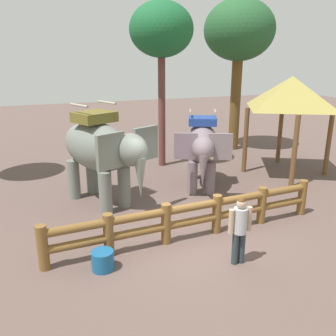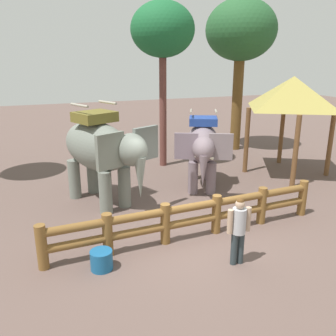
# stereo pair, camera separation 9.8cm
# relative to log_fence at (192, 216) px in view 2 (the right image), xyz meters

# --- Properties ---
(ground_plane) EXTENTS (60.00, 60.00, 0.00)m
(ground_plane) POSITION_rel_log_fence_xyz_m (0.00, 0.10, -0.60)
(ground_plane) COLOR brown
(log_fence) EXTENTS (7.51, 0.48, 1.05)m
(log_fence) POSITION_rel_log_fence_xyz_m (0.00, 0.00, 0.00)
(log_fence) COLOR brown
(log_fence) RESTS_ON ground
(elephant_near_left) EXTENTS (2.81, 3.76, 3.18)m
(elephant_near_left) POSITION_rel_log_fence_xyz_m (-1.66, 3.04, 1.18)
(elephant_near_left) COLOR slate
(elephant_near_left) RESTS_ON ground
(elephant_center) EXTENTS (2.47, 3.23, 2.74)m
(elephant_center) POSITION_rel_log_fence_xyz_m (1.88, 3.22, 0.94)
(elephant_center) COLOR slate
(elephant_center) RESTS_ON ground
(tourist_woman_in_black) EXTENTS (0.56, 0.32, 1.59)m
(tourist_woman_in_black) POSITION_rel_log_fence_xyz_m (0.45, -1.48, 0.32)
(tourist_woman_in_black) COLOR #2D383C
(tourist_woman_in_black) RESTS_ON ground
(thatched_shelter) EXTENTS (3.71, 3.71, 3.80)m
(thatched_shelter) POSITION_rel_log_fence_xyz_m (5.74, 3.49, 2.54)
(thatched_shelter) COLOR brown
(thatched_shelter) RESTS_ON ground
(tree_far_left) EXTENTS (2.51, 2.51, 6.57)m
(tree_far_left) POSITION_rel_log_fence_xyz_m (1.59, 6.36, 4.81)
(tree_far_left) COLOR brown
(tree_far_left) RESTS_ON ground
(tree_back_center) EXTENTS (3.30, 3.30, 7.08)m
(tree_back_center) POSITION_rel_log_fence_xyz_m (5.98, 7.74, 4.95)
(tree_back_center) COLOR brown
(tree_back_center) RESTS_ON ground
(feed_bucket) EXTENTS (0.49, 0.49, 0.44)m
(feed_bucket) POSITION_rel_log_fence_xyz_m (-2.44, -0.60, -0.38)
(feed_bucket) COLOR #19598C
(feed_bucket) RESTS_ON ground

